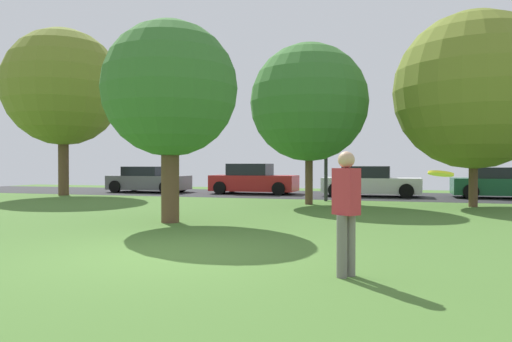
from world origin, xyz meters
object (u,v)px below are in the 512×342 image
at_px(street_lamp_post, 326,146).
at_px(oak_tree_center, 309,103).
at_px(maple_tree_near, 63,88).
at_px(parked_car_red, 253,180).
at_px(oak_tree_right, 474,91).
at_px(birch_tree_lone, 170,90).
at_px(parked_car_green, 506,184).
at_px(parked_car_grey, 148,180).
at_px(parked_car_white, 370,182).
at_px(person_thrower, 346,208).
at_px(frisbee_disc, 441,174).

bearing_deg(street_lamp_post, oak_tree_center, -102.03).
bearing_deg(maple_tree_near, oak_tree_center, -8.12).
bearing_deg(maple_tree_near, parked_car_red, 24.19).
xyz_separation_m(oak_tree_right, birch_tree_lone, (-8.11, -7.09, -0.66)).
xyz_separation_m(oak_tree_center, parked_car_green, (7.71, 5.61, -3.15)).
relative_size(parked_car_grey, parked_car_green, 0.92).
height_order(oak_tree_center, maple_tree_near, maple_tree_near).
relative_size(maple_tree_near, parked_car_red, 1.86).
height_order(parked_car_grey, parked_car_white, parked_car_white).
height_order(oak_tree_center, street_lamp_post, oak_tree_center).
bearing_deg(parked_car_red, person_thrower, -69.02).
bearing_deg(parked_car_red, street_lamp_post, -41.65).
xyz_separation_m(oak_tree_right, parked_car_grey, (-15.34, 4.61, -3.43)).
distance_m(oak_tree_center, oak_tree_right, 5.74).
height_order(oak_tree_right, birch_tree_lone, oak_tree_right).
height_order(parked_car_grey, street_lamp_post, street_lamp_post).
relative_size(parked_car_red, parked_car_green, 0.95).
xyz_separation_m(parked_car_white, street_lamp_post, (-1.55, -3.47, 1.61)).
relative_size(birch_tree_lone, street_lamp_post, 1.15).
height_order(oak_tree_right, street_lamp_post, oak_tree_right).
distance_m(oak_tree_right, frisbee_disc, 13.02).
distance_m(oak_tree_center, parked_car_white, 6.39).
xyz_separation_m(parked_car_red, parked_car_white, (5.78, -0.30, -0.05)).
bearing_deg(parked_car_grey, parked_car_red, 2.98).
distance_m(parked_car_grey, parked_car_white, 11.56).
relative_size(frisbee_disc, parked_car_grey, 0.09).
distance_m(oak_tree_center, maple_tree_near, 12.46).
xyz_separation_m(person_thrower, parked_car_green, (5.18, 16.76, -0.29)).
height_order(maple_tree_near, street_lamp_post, maple_tree_near).
distance_m(birch_tree_lone, parked_car_red, 12.38).
bearing_deg(parked_car_green, oak_tree_right, -111.94).
height_order(oak_tree_right, person_thrower, oak_tree_right).
height_order(oak_tree_center, birch_tree_lone, oak_tree_center).
height_order(oak_tree_center, parked_car_grey, oak_tree_center).
distance_m(parked_car_grey, parked_car_red, 5.79).
bearing_deg(street_lamp_post, parked_car_grey, 160.92).
xyz_separation_m(person_thrower, frisbee_disc, (1.10, -0.81, 0.47)).
xyz_separation_m(oak_tree_center, street_lamp_post, (0.37, 1.75, -1.53)).
bearing_deg(street_lamp_post, oak_tree_right, -12.11).
bearing_deg(oak_tree_right, birch_tree_lone, -138.86).
relative_size(birch_tree_lone, parked_car_white, 1.16).
distance_m(birch_tree_lone, person_thrower, 7.24).
relative_size(oak_tree_right, parked_car_red, 1.59).
height_order(oak_tree_center, oak_tree_right, oak_tree_right).
height_order(birch_tree_lone, maple_tree_near, maple_tree_near).
bearing_deg(person_thrower, oak_tree_right, 111.26).
distance_m(frisbee_disc, street_lamp_post, 14.13).
bearing_deg(birch_tree_lone, parked_car_grey, 121.71).
bearing_deg(person_thrower, frisbee_disc, -0.00).
bearing_deg(oak_tree_right, parked_car_red, 152.82).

